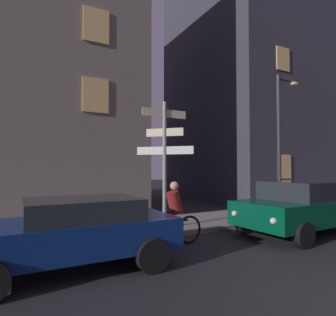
{
  "coord_description": "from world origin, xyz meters",
  "views": [
    {
      "loc": [
        -4.36,
        -1.63,
        1.96
      ],
      "look_at": [
        -0.45,
        5.88,
        2.24
      ],
      "focal_mm": 30.5,
      "sensor_mm": 36.0,
      "label": 1
    }
  ],
  "objects": [
    {
      "name": "sidewalk_kerb",
      "position": [
        0.0,
        6.73,
        0.07
      ],
      "size": [
        40.0,
        2.58,
        0.14
      ],
      "primitive_type": "cube",
      "color": "gray",
      "rests_on": "ground_plane"
    },
    {
      "name": "building_right_block",
      "position": [
        11.94,
        12.84,
        9.7
      ],
      "size": [
        13.58,
        9.0,
        19.39
      ],
      "color": "#383842",
      "rests_on": "ground_plane"
    },
    {
      "name": "cyclist",
      "position": [
        -0.96,
        4.65,
        0.75
      ],
      "size": [
        1.82,
        0.35,
        1.61
      ],
      "color": "black",
      "rests_on": "ground_plane"
    },
    {
      "name": "car_near_left",
      "position": [
        -3.42,
        4.1,
        0.75
      ],
      "size": [
        4.1,
        1.97,
        1.36
      ],
      "color": "navy",
      "rests_on": "ground_plane"
    },
    {
      "name": "street_lamp",
      "position": [
        5.21,
        6.61,
        3.46
      ],
      "size": [
        1.26,
        0.28,
        5.64
      ],
      "color": "#2D2D30",
      "rests_on": "sidewalk_kerb"
    },
    {
      "name": "car_near_right",
      "position": [
        3.09,
        4.06,
        0.82
      ],
      "size": [
        4.32,
        2.33,
        1.55
      ],
      "color": "#05472D",
      "rests_on": "ground_plane"
    },
    {
      "name": "signpost",
      "position": [
        -0.49,
        6.04,
        2.39
      ],
      "size": [
        1.47,
        1.29,
        3.81
      ],
      "color": "gray",
      "rests_on": "sidewalk_kerb"
    }
  ]
}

